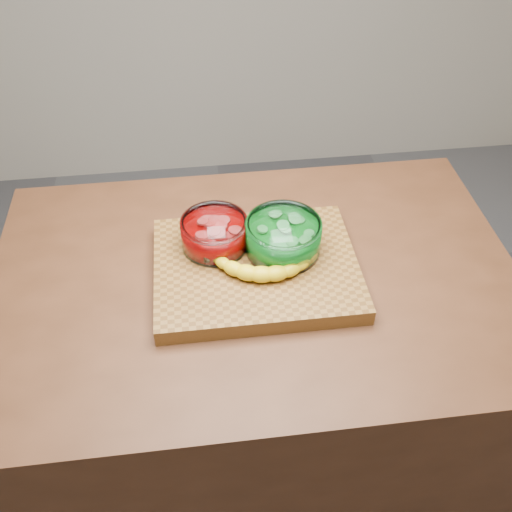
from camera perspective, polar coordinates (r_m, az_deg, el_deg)
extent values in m
plane|color=#4F4F53|center=(2.03, 0.00, -19.97)|extent=(3.50, 3.50, 0.00)
cube|color=#4A2916|center=(1.64, 0.00, -12.98)|extent=(1.20, 0.80, 0.90)
cube|color=brown|center=(1.28, 0.00, -1.30)|extent=(0.45, 0.35, 0.04)
cylinder|color=white|center=(1.28, -4.16, 2.28)|extent=(0.15, 0.15, 0.07)
cylinder|color=#C10303|center=(1.29, -4.14, 1.94)|extent=(0.13, 0.13, 0.04)
cylinder|color=#F5504D|center=(1.27, -4.20, 2.92)|extent=(0.12, 0.12, 0.02)
cylinder|color=white|center=(1.27, 2.74, 1.91)|extent=(0.17, 0.17, 0.08)
cylinder|color=#10831E|center=(1.27, 2.72, 1.52)|extent=(0.15, 0.15, 0.04)
cylinder|color=#5FCA61|center=(1.25, 2.77, 2.58)|extent=(0.14, 0.14, 0.02)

